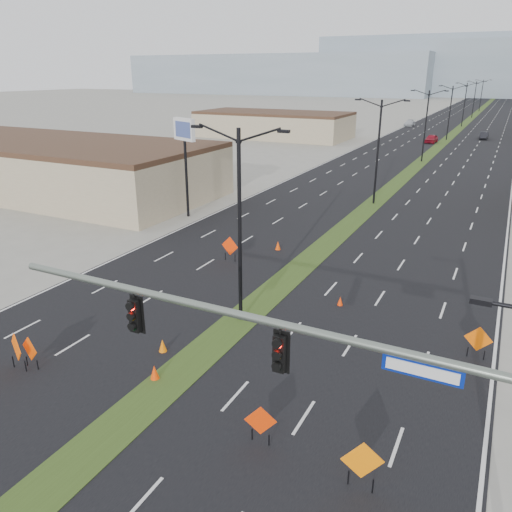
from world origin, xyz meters
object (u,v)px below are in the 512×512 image
at_px(cone_1, 163,346).
at_px(pole_sign_west, 184,138).
at_px(streetlight_3, 450,111).
at_px(streetlight_5, 474,98).
at_px(car_far, 410,123).
at_px(streetlight_1, 378,149).
at_px(construction_sign_3, 261,422).
at_px(car_mid, 484,136).
at_px(construction_sign_0, 30,350).
at_px(car_left, 431,139).
at_px(construction_sign_5, 478,340).
at_px(signal_mast, 345,384).
at_px(cone_3, 278,246).
at_px(construction_sign_4, 362,462).
at_px(streetlight_2, 426,124).
at_px(construction_sign_1, 16,348).
at_px(cone_0, 155,372).
at_px(streetlight_6, 481,94).
at_px(streetlight_4, 465,103).
at_px(streetlight_0, 240,222).
at_px(construction_sign_2, 230,247).
at_px(cone_2, 340,301).

relative_size(cone_1, pole_sign_west, 0.07).
bearing_deg(streetlight_3, streetlight_5, 90.00).
relative_size(streetlight_5, car_far, 2.01).
distance_m(streetlight_1, construction_sign_3, 36.61).
bearing_deg(pole_sign_west, streetlight_3, 101.04).
relative_size(car_mid, construction_sign_0, 2.70).
height_order(car_left, cone_1, car_left).
relative_size(car_far, construction_sign_5, 3.06).
xyz_separation_m(signal_mast, streetlight_1, (-8.56, 38.00, 0.63)).
bearing_deg(pole_sign_west, cone_3, -0.09).
distance_m(car_mid, construction_sign_5, 87.11).
height_order(streetlight_1, cone_3, streetlight_1).
bearing_deg(signal_mast, car_left, 96.81).
bearing_deg(car_far, construction_sign_4, -79.19).
bearing_deg(streetlight_2, streetlight_1, -90.00).
xyz_separation_m(construction_sign_4, pole_sign_west, (-22.86, 24.15, 6.01)).
height_order(construction_sign_1, cone_0, construction_sign_1).
relative_size(streetlight_6, construction_sign_3, 6.53).
distance_m(construction_sign_1, construction_sign_3, 11.64).
distance_m(streetlight_4, car_far, 13.15).
xyz_separation_m(streetlight_4, car_mid, (6.41, -23.52, -4.73)).
height_order(streetlight_0, construction_sign_1, streetlight_0).
bearing_deg(streetlight_5, car_left, -91.86).
distance_m(streetlight_5, construction_sign_4, 148.75).
distance_m(car_mid, construction_sign_1, 97.93).
bearing_deg(construction_sign_2, construction_sign_4, -43.40).
xyz_separation_m(streetlight_4, car_far, (-11.50, -4.32, -4.69)).
relative_size(streetlight_1, cone_1, 15.61).
distance_m(signal_mast, streetlight_0, 13.18).
bearing_deg(pole_sign_west, streetlight_0, -25.71).
bearing_deg(construction_sign_4, car_mid, 70.33).
height_order(signal_mast, streetlight_2, streetlight_2).
relative_size(signal_mast, streetlight_6, 1.63).
bearing_deg(cone_1, pole_sign_west, 121.18).
bearing_deg(streetlight_3, car_mid, 34.95).
relative_size(streetlight_4, pole_sign_west, 1.15).
xyz_separation_m(car_far, construction_sign_3, (16.61, -115.65, 0.17)).
relative_size(signal_mast, streetlight_0, 1.63).
distance_m(streetlight_4, construction_sign_5, 111.17).
relative_size(car_left, cone_1, 6.87).
bearing_deg(signal_mast, streetlight_6, 92.75).
xyz_separation_m(signal_mast, construction_sign_5, (2.94, 11.52, -3.83)).
bearing_deg(car_far, car_mid, -46.13).
height_order(streetlight_5, cone_1, streetlight_5).
relative_size(car_left, construction_sign_2, 2.47).
relative_size(streetlight_5, construction_sign_4, 5.55).
relative_size(construction_sign_5, cone_2, 3.05).
xyz_separation_m(streetlight_6, construction_sign_3, (5.11, -175.97, -4.52)).
bearing_deg(streetlight_1, streetlight_6, 90.00).
relative_size(car_far, cone_0, 7.26).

